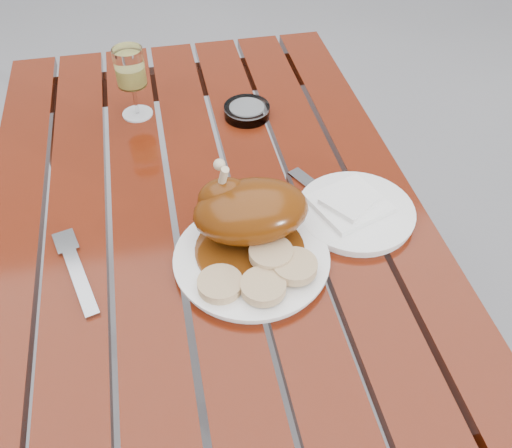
{
  "coord_description": "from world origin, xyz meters",
  "views": [
    {
      "loc": [
        -0.06,
        -0.82,
        1.47
      ],
      "look_at": [
        0.08,
        -0.13,
        0.78
      ],
      "focal_mm": 40.0,
      "sensor_mm": 36.0,
      "label": 1
    }
  ],
  "objects_px": {
    "dinner_plate": "(252,260)",
    "ashtray": "(247,111)",
    "side_plate": "(356,212)",
    "wine_glass": "(132,83)",
    "table": "(212,312)"
  },
  "relations": [
    {
      "from": "dinner_plate",
      "to": "side_plate",
      "type": "xyz_separation_m",
      "value": [
        0.21,
        0.07,
        0.0
      ]
    },
    {
      "from": "table",
      "to": "wine_glass",
      "type": "relative_size",
      "value": 7.6
    },
    {
      "from": "dinner_plate",
      "to": "wine_glass",
      "type": "distance_m",
      "value": 0.52
    },
    {
      "from": "table",
      "to": "wine_glass",
      "type": "height_order",
      "value": "wine_glass"
    },
    {
      "from": "wine_glass",
      "to": "side_plate",
      "type": "bearing_deg",
      "value": -47.98
    },
    {
      "from": "table",
      "to": "side_plate",
      "type": "relative_size",
      "value": 5.62
    },
    {
      "from": "wine_glass",
      "to": "side_plate",
      "type": "xyz_separation_m",
      "value": [
        0.37,
        -0.41,
        -0.07
      ]
    },
    {
      "from": "dinner_plate",
      "to": "ashtray",
      "type": "xyz_separation_m",
      "value": [
        0.08,
        0.43,
        0.0
      ]
    },
    {
      "from": "table",
      "to": "side_plate",
      "type": "distance_m",
      "value": 0.48
    },
    {
      "from": "ashtray",
      "to": "table",
      "type": "bearing_deg",
      "value": -119.66
    },
    {
      "from": "table",
      "to": "ashtray",
      "type": "xyz_separation_m",
      "value": [
        0.14,
        0.24,
        0.39
      ]
    },
    {
      "from": "side_plate",
      "to": "dinner_plate",
      "type": "bearing_deg",
      "value": -160.44
    },
    {
      "from": "wine_glass",
      "to": "ashtray",
      "type": "relative_size",
      "value": 1.55
    },
    {
      "from": "side_plate",
      "to": "wine_glass",
      "type": "bearing_deg",
      "value": 132.02
    },
    {
      "from": "table",
      "to": "ashtray",
      "type": "distance_m",
      "value": 0.47
    }
  ]
}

